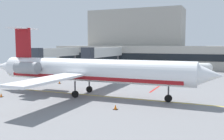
# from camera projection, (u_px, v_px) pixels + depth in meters

# --- Properties ---
(ground) EXTENTS (120.00, 120.00, 0.11)m
(ground) POSITION_uv_depth(u_px,v_px,m) (100.00, 95.00, 36.03)
(ground) COLOR slate
(terminal_building) EXTENTS (62.08, 15.99, 18.40)m
(terminal_building) POSITION_uv_depth(u_px,v_px,m) (146.00, 45.00, 82.58)
(terminal_building) COLOR #ADA89E
(terminal_building) RESTS_ON ground
(jet_bridge_west) EXTENTS (2.40, 21.37, 6.33)m
(jet_bridge_west) POSITION_uv_depth(u_px,v_px,m) (104.00, 52.00, 66.58)
(jet_bridge_west) COLOR silver
(jet_bridge_west) RESTS_ON ground
(jet_bridge_east) EXTENTS (2.40, 20.91, 6.15)m
(jet_bridge_east) POSITION_uv_depth(u_px,v_px,m) (57.00, 52.00, 72.50)
(jet_bridge_east) COLOR silver
(jet_bridge_east) RESTS_ON ground
(regional_jet) EXTENTS (33.78, 25.87, 9.54)m
(regional_jet) POSITION_uv_depth(u_px,v_px,m) (87.00, 70.00, 35.11)
(regional_jet) COLOR white
(regional_jet) RESTS_ON ground
(baggage_tug) EXTENTS (4.24, 4.12, 1.99)m
(baggage_tug) POSITION_uv_depth(u_px,v_px,m) (165.00, 75.00, 51.14)
(baggage_tug) COLOR #1E4CB2
(baggage_tug) RESTS_ON ground
(pushback_tractor) EXTENTS (2.67, 3.63, 2.16)m
(pushback_tractor) POSITION_uv_depth(u_px,v_px,m) (133.00, 74.00, 51.73)
(pushback_tractor) COLOR #19389E
(pushback_tractor) RESTS_ON ground
(belt_loader) EXTENTS (3.44, 3.99, 2.15)m
(belt_loader) POSITION_uv_depth(u_px,v_px,m) (106.00, 73.00, 54.05)
(belt_loader) COLOR #E5B20C
(belt_loader) RESTS_ON ground
(fuel_tank) EXTENTS (6.68, 2.56, 2.54)m
(fuel_tank) POSITION_uv_depth(u_px,v_px,m) (198.00, 67.00, 62.74)
(fuel_tank) COLOR white
(fuel_tank) RESTS_ON ground
(safety_cone_alpha) EXTENTS (0.47, 0.47, 0.55)m
(safety_cone_alpha) POSITION_uv_depth(u_px,v_px,m) (1.00, 95.00, 34.17)
(safety_cone_alpha) COLOR orange
(safety_cone_alpha) RESTS_ON ground
(safety_cone_bravo) EXTENTS (0.47, 0.47, 0.55)m
(safety_cone_bravo) POSITION_uv_depth(u_px,v_px,m) (115.00, 107.00, 27.58)
(safety_cone_bravo) COLOR orange
(safety_cone_bravo) RESTS_ON ground
(safety_cone_charlie) EXTENTS (0.47, 0.47, 0.55)m
(safety_cone_charlie) POSITION_uv_depth(u_px,v_px,m) (60.00, 82.00, 45.94)
(safety_cone_charlie) COLOR orange
(safety_cone_charlie) RESTS_ON ground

